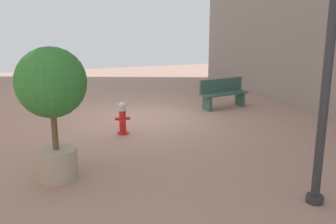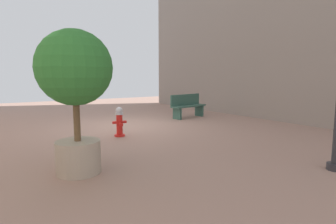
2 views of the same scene
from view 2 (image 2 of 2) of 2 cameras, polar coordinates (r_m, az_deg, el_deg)
ground_plane at (r=9.33m, az=-8.49°, el=-2.87°), size 23.40×23.40×0.00m
fire_hydrant at (r=7.63m, az=-10.24°, el=-2.05°), size 0.40×0.37×0.82m
bench_near at (r=11.08m, az=4.15°, el=1.39°), size 1.74×0.74×0.95m
planter_tree at (r=4.76m, az=-19.08°, el=6.28°), size 1.26×1.26×2.43m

